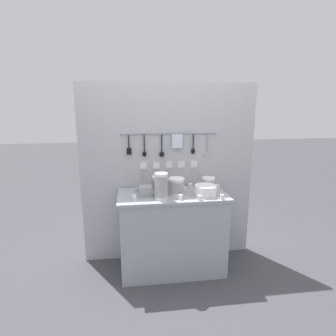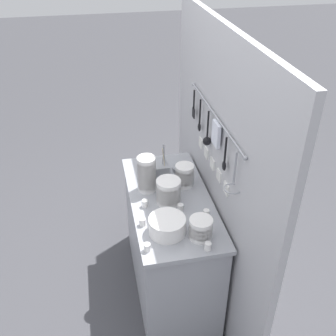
# 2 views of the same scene
# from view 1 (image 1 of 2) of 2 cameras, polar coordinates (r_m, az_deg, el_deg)

# --- Properties ---
(ground_plane) EXTENTS (20.00, 20.00, 0.00)m
(ground_plane) POSITION_cam_1_polar(r_m,az_deg,el_deg) (3.25, 0.88, -19.70)
(ground_plane) COLOR #424247
(counter) EXTENTS (1.11, 0.53, 0.85)m
(counter) POSITION_cam_1_polar(r_m,az_deg,el_deg) (3.03, 0.91, -12.90)
(counter) COLOR #9EA0A8
(counter) RESTS_ON ground
(back_wall) EXTENTS (1.91, 0.11, 1.97)m
(back_wall) POSITION_cam_1_polar(r_m,az_deg,el_deg) (3.12, 0.14, -1.19)
(back_wall) COLOR #B2B2B7
(back_wall) RESTS_ON ground
(bowl_stack_wide_centre) EXTENTS (0.16, 0.16, 0.17)m
(bowl_stack_wide_centre) POSITION_cam_1_polar(r_m,az_deg,el_deg) (2.83, 1.72, -3.72)
(bowl_stack_wide_centre) COLOR white
(bowl_stack_wide_centre) RESTS_ON counter
(bowl_stack_short_front) EXTENTS (0.13, 0.13, 0.16)m
(bowl_stack_short_front) POSITION_cam_1_polar(r_m,az_deg,el_deg) (2.95, -2.04, -3.14)
(bowl_stack_short_front) COLOR white
(bowl_stack_short_front) RESTS_ON counter
(bowl_stack_back_corner) EXTENTS (0.14, 0.14, 0.13)m
(bowl_stack_back_corner) POSITION_cam_1_polar(r_m,az_deg,el_deg) (3.02, 8.19, -3.12)
(bowl_stack_back_corner) COLOR white
(bowl_stack_back_corner) RESTS_ON counter
(bowl_stack_nested_right) EXTENTS (0.13, 0.13, 0.26)m
(bowl_stack_nested_right) POSITION_cam_1_polar(r_m,az_deg,el_deg) (2.69, -1.39, -3.70)
(bowl_stack_nested_right) COLOR white
(bowl_stack_nested_right) RESTS_ON counter
(plate_stack) EXTENTS (0.22, 0.22, 0.10)m
(plate_stack) POSITION_cam_1_polar(r_m,az_deg,el_deg) (2.84, 7.62, -4.51)
(plate_stack) COLOR white
(plate_stack) RESTS_ON counter
(steel_mixing_bowl) EXTENTS (0.12, 0.12, 0.03)m
(steel_mixing_bowl) POSITION_cam_1_polar(r_m,az_deg,el_deg) (2.97, -5.54, -4.36)
(steel_mixing_bowl) COLOR #93969E
(steel_mixing_bowl) RESTS_ON counter
(cutlery_caddy) EXTENTS (0.13, 0.13, 0.26)m
(cutlery_caddy) POSITION_cam_1_polar(r_m,az_deg,el_deg) (2.81, -4.59, -4.60)
(cutlery_caddy) COLOR #93969E
(cutlery_caddy) RESTS_ON counter
(cup_back_right) EXTENTS (0.04, 0.04, 0.05)m
(cup_back_right) POSITION_cam_1_polar(r_m,az_deg,el_deg) (3.07, 4.60, -3.57)
(cup_back_right) COLOR white
(cup_back_right) RESTS_ON counter
(cup_edge_near) EXTENTS (0.04, 0.04, 0.05)m
(cup_edge_near) POSITION_cam_1_polar(r_m,az_deg,el_deg) (2.92, 3.52, -4.46)
(cup_edge_near) COLOR white
(cup_edge_near) RESTS_ON counter
(cup_front_left) EXTENTS (0.04, 0.04, 0.05)m
(cup_front_left) POSITION_cam_1_polar(r_m,az_deg,el_deg) (2.75, 10.91, -5.80)
(cup_front_left) COLOR white
(cup_front_left) RESTS_ON counter
(cup_beside_plates) EXTENTS (0.04, 0.04, 0.05)m
(cup_beside_plates) POSITION_cam_1_polar(r_m,az_deg,el_deg) (2.72, -6.89, -5.92)
(cup_beside_plates) COLOR white
(cup_beside_plates) RESTS_ON counter
(cup_centre) EXTENTS (0.04, 0.04, 0.05)m
(cup_centre) POSITION_cam_1_polar(r_m,az_deg,el_deg) (3.08, 10.03, -3.71)
(cup_centre) COLOR white
(cup_centre) RESTS_ON counter
(cup_by_caddy) EXTENTS (0.04, 0.04, 0.05)m
(cup_by_caddy) POSITION_cam_1_polar(r_m,az_deg,el_deg) (2.70, 6.44, -6.03)
(cup_by_caddy) COLOR white
(cup_by_caddy) RESTS_ON counter
(cup_edge_far) EXTENTS (0.04, 0.04, 0.05)m
(cup_edge_far) POSITION_cam_1_polar(r_m,az_deg,el_deg) (2.70, 2.57, -5.93)
(cup_edge_far) COLOR white
(cup_edge_far) RESTS_ON counter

